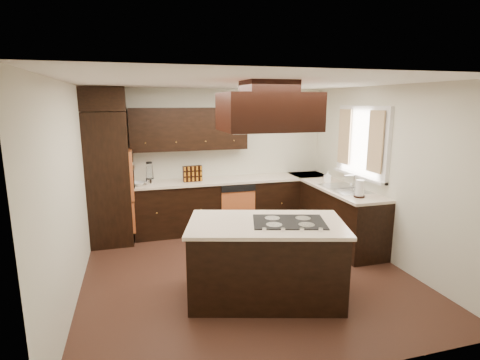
% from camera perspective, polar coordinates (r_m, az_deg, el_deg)
% --- Properties ---
extents(floor, '(4.20, 4.20, 0.02)m').
position_cam_1_polar(floor, '(5.26, 0.77, -13.86)').
color(floor, '#543022').
rests_on(floor, ground).
extents(ceiling, '(4.20, 4.20, 0.02)m').
position_cam_1_polar(ceiling, '(4.74, 0.86, 14.74)').
color(ceiling, white).
rests_on(ceiling, ground).
extents(wall_back, '(4.20, 0.02, 2.50)m').
position_cam_1_polar(wall_back, '(6.86, -4.28, 3.26)').
color(wall_back, beige).
rests_on(wall_back, ground).
extents(wall_front, '(4.20, 0.02, 2.50)m').
position_cam_1_polar(wall_front, '(2.97, 12.78, -8.59)').
color(wall_front, beige).
rests_on(wall_front, ground).
extents(wall_left, '(0.02, 4.20, 2.50)m').
position_cam_1_polar(wall_left, '(4.71, -24.62, -1.77)').
color(wall_left, beige).
rests_on(wall_left, ground).
extents(wall_right, '(0.02, 4.20, 2.50)m').
position_cam_1_polar(wall_right, '(5.81, 21.18, 0.92)').
color(wall_right, beige).
rests_on(wall_right, ground).
extents(oven_column, '(0.65, 0.75, 2.12)m').
position_cam_1_polar(oven_column, '(6.37, -19.31, 0.22)').
color(oven_column, black).
rests_on(oven_column, floor).
extents(wall_oven_face, '(0.05, 0.62, 0.78)m').
position_cam_1_polar(wall_oven_face, '(6.35, -16.20, 0.93)').
color(wall_oven_face, '#D16732').
rests_on(wall_oven_face, oven_column).
extents(base_cabinets_back, '(2.93, 0.60, 0.88)m').
position_cam_1_polar(base_cabinets_back, '(6.74, -3.34, -3.93)').
color(base_cabinets_back, black).
rests_on(base_cabinets_back, floor).
extents(base_cabinets_right, '(0.60, 2.40, 0.88)m').
position_cam_1_polar(base_cabinets_right, '(6.55, 13.75, -4.72)').
color(base_cabinets_right, black).
rests_on(base_cabinets_right, floor).
extents(countertop_back, '(2.93, 0.63, 0.04)m').
position_cam_1_polar(countertop_back, '(6.62, -3.36, -0.12)').
color(countertop_back, beige).
rests_on(countertop_back, base_cabinets_back).
extents(countertop_right, '(0.63, 2.40, 0.04)m').
position_cam_1_polar(countertop_right, '(6.43, 13.83, -0.80)').
color(countertop_right, beige).
rests_on(countertop_right, base_cabinets_right).
extents(upper_cabinets, '(2.00, 0.34, 0.72)m').
position_cam_1_polar(upper_cabinets, '(6.55, -7.75, 7.71)').
color(upper_cabinets, black).
rests_on(upper_cabinets, wall_back).
extents(dishwasher_front, '(0.60, 0.05, 0.72)m').
position_cam_1_polar(dishwasher_front, '(6.55, -0.26, -4.79)').
color(dishwasher_front, '#D16732').
rests_on(dishwasher_front, floor).
extents(window_frame, '(0.06, 1.32, 1.12)m').
position_cam_1_polar(window_frame, '(6.17, 18.10, 5.49)').
color(window_frame, white).
rests_on(window_frame, wall_right).
extents(window_pane, '(0.00, 1.20, 1.00)m').
position_cam_1_polar(window_pane, '(6.19, 18.32, 5.49)').
color(window_pane, white).
rests_on(window_pane, wall_right).
extents(curtain_left, '(0.02, 0.34, 0.90)m').
position_cam_1_polar(curtain_left, '(5.79, 19.95, 5.49)').
color(curtain_left, beige).
rests_on(curtain_left, wall_right).
extents(curtain_right, '(0.02, 0.34, 0.90)m').
position_cam_1_polar(curtain_right, '(6.48, 15.62, 6.37)').
color(curtain_right, beige).
rests_on(curtain_right, wall_right).
extents(sink_rim, '(0.52, 0.84, 0.01)m').
position_cam_1_polar(sink_rim, '(6.14, 15.57, -1.26)').
color(sink_rim, silver).
rests_on(sink_rim, countertop_right).
extents(island, '(1.91, 1.38, 0.88)m').
position_cam_1_polar(island, '(4.48, 3.93, -12.28)').
color(island, black).
rests_on(island, floor).
extents(island_top, '(1.98, 1.45, 0.04)m').
position_cam_1_polar(island_top, '(4.32, 4.01, -6.70)').
color(island_top, beige).
rests_on(island_top, island).
extents(cooktop, '(0.93, 0.75, 0.01)m').
position_cam_1_polar(cooktop, '(4.33, 7.47, -6.34)').
color(cooktop, black).
rests_on(cooktop, island_top).
extents(range_hood, '(1.05, 0.72, 0.42)m').
position_cam_1_polar(range_hood, '(4.25, 4.34, 10.32)').
color(range_hood, black).
rests_on(range_hood, ceiling).
extents(hood_duct, '(0.55, 0.50, 0.13)m').
position_cam_1_polar(hood_duct, '(4.25, 4.39, 14.03)').
color(hood_duct, black).
rests_on(hood_duct, ceiling).
extents(blender_base, '(0.15, 0.15, 0.10)m').
position_cam_1_polar(blender_base, '(6.38, -13.55, -0.26)').
color(blender_base, silver).
rests_on(blender_base, countertop_back).
extents(blender_pitcher, '(0.13, 0.13, 0.26)m').
position_cam_1_polar(blender_pitcher, '(6.34, -13.63, 1.33)').
color(blender_pitcher, silver).
rests_on(blender_pitcher, blender_base).
extents(spice_rack, '(0.34, 0.12, 0.27)m').
position_cam_1_polar(spice_rack, '(6.49, -7.24, 0.97)').
color(spice_rack, black).
rests_on(spice_rack, countertop_back).
extents(mixing_bowl, '(0.30, 0.30, 0.06)m').
position_cam_1_polar(mixing_bowl, '(6.37, -15.29, -0.56)').
color(mixing_bowl, white).
rests_on(mixing_bowl, countertop_back).
extents(soap_bottle, '(0.10, 0.10, 0.19)m').
position_cam_1_polar(soap_bottle, '(6.55, 13.17, 0.49)').
color(soap_bottle, white).
rests_on(soap_bottle, countertop_right).
extents(paper_towel, '(0.13, 0.13, 0.25)m').
position_cam_1_polar(paper_towel, '(5.64, 17.76, -1.26)').
color(paper_towel, white).
rests_on(paper_towel, countertop_right).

